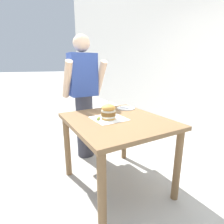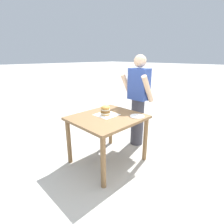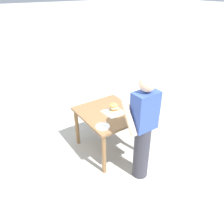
{
  "view_description": "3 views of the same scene",
  "coord_description": "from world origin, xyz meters",
  "px_view_note": "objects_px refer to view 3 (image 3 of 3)",
  "views": [
    {
      "loc": [
        -0.88,
        -1.45,
        1.3
      ],
      "look_at": [
        0.0,
        0.1,
        0.83
      ],
      "focal_mm": 28.0,
      "sensor_mm": 36.0,
      "label": 1
    },
    {
      "loc": [
        1.84,
        -1.74,
        1.66
      ],
      "look_at": [
        0.0,
        0.1,
        0.83
      ],
      "focal_mm": 28.0,
      "sensor_mm": 36.0,
      "label": 2
    },
    {
      "loc": [
        1.78,
        2.68,
        2.66
      ],
      "look_at": [
        0.0,
        0.1,
        0.83
      ],
      "focal_mm": 35.0,
      "sensor_mm": 36.0,
      "label": 3
    }
  ],
  "objects_px": {
    "pickle_spear": "(119,110)",
    "sandwich": "(114,108)",
    "patio_table": "(109,118)",
    "diner_across_table": "(143,129)",
    "side_plate_with_forks": "(103,126)"
  },
  "relations": [
    {
      "from": "patio_table",
      "to": "side_plate_with_forks",
      "type": "height_order",
      "value": "side_plate_with_forks"
    },
    {
      "from": "sandwich",
      "to": "diner_across_table",
      "type": "bearing_deg",
      "value": 87.21
    },
    {
      "from": "sandwich",
      "to": "diner_across_table",
      "type": "relative_size",
      "value": 0.11
    },
    {
      "from": "sandwich",
      "to": "side_plate_with_forks",
      "type": "xyz_separation_m",
      "value": [
        0.4,
        0.29,
        -0.07
      ]
    },
    {
      "from": "pickle_spear",
      "to": "side_plate_with_forks",
      "type": "distance_m",
      "value": 0.56
    },
    {
      "from": "patio_table",
      "to": "pickle_spear",
      "type": "bearing_deg",
      "value": 160.65
    },
    {
      "from": "pickle_spear",
      "to": "sandwich",
      "type": "bearing_deg",
      "value": -16.22
    },
    {
      "from": "patio_table",
      "to": "diner_across_table",
      "type": "relative_size",
      "value": 0.62
    },
    {
      "from": "side_plate_with_forks",
      "to": "diner_across_table",
      "type": "height_order",
      "value": "diner_across_table"
    },
    {
      "from": "diner_across_table",
      "to": "sandwich",
      "type": "bearing_deg",
      "value": -92.79
    },
    {
      "from": "pickle_spear",
      "to": "patio_table",
      "type": "bearing_deg",
      "value": -19.35
    },
    {
      "from": "patio_table",
      "to": "side_plate_with_forks",
      "type": "xyz_separation_m",
      "value": [
        0.33,
        0.32,
        0.13
      ]
    },
    {
      "from": "patio_table",
      "to": "diner_across_table",
      "type": "xyz_separation_m",
      "value": [
        -0.04,
        0.82,
        0.23
      ]
    },
    {
      "from": "patio_table",
      "to": "diner_across_table",
      "type": "height_order",
      "value": "diner_across_table"
    },
    {
      "from": "side_plate_with_forks",
      "to": "diner_across_table",
      "type": "relative_size",
      "value": 0.13
    }
  ]
}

